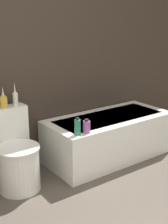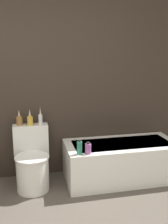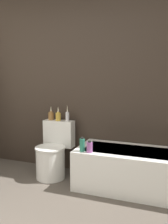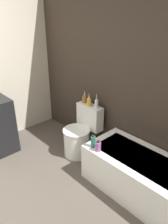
{
  "view_description": "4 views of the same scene",
  "coord_description": "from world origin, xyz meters",
  "px_view_note": "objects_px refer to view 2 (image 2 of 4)",
  "views": [
    {
      "loc": [
        -1.36,
        -0.86,
        1.58
      ],
      "look_at": [
        0.29,
        1.39,
        0.72
      ],
      "focal_mm": 50.0,
      "sensor_mm": 36.0,
      "label": 1
    },
    {
      "loc": [
        -0.32,
        -1.34,
        1.64
      ],
      "look_at": [
        0.32,
        1.55,
        0.95
      ],
      "focal_mm": 42.0,
      "sensor_mm": 36.0,
      "label": 2
    },
    {
      "loc": [
        1.33,
        -1.37,
        1.43
      ],
      "look_at": [
        0.24,
        1.48,
        0.95
      ],
      "focal_mm": 42.0,
      "sensor_mm": 36.0,
      "label": 3
    },
    {
      "loc": [
        1.82,
        -0.2,
        2.07
      ],
      "look_at": [
        0.1,
        1.41,
        0.93
      ],
      "focal_mm": 35.0,
      "sensor_mm": 36.0,
      "label": 4
    }
  ],
  "objects_px": {
    "vase_bronze": "(40,118)",
    "shampoo_bottle_tall": "(80,148)",
    "toilet": "(32,163)",
    "vase_silver": "(30,120)",
    "vase_gold": "(19,120)",
    "bathtub": "(121,160)",
    "shampoo_bottle_short": "(88,149)"
  },
  "relations": [
    {
      "from": "shampoo_bottle_tall",
      "to": "vase_gold",
      "type": "bearing_deg",
      "value": 144.26
    },
    {
      "from": "bathtub",
      "to": "shampoo_bottle_tall",
      "type": "bearing_deg",
      "value": -157.8
    },
    {
      "from": "toilet",
      "to": "vase_silver",
      "type": "distance_m",
      "value": 0.53
    },
    {
      "from": "vase_silver",
      "to": "shampoo_bottle_short",
      "type": "height_order",
      "value": "vase_silver"
    },
    {
      "from": "vase_gold",
      "to": "bathtub",
      "type": "bearing_deg",
      "value": -10.3
    },
    {
      "from": "bathtub",
      "to": "vase_bronze",
      "type": "bearing_deg",
      "value": 167.6
    },
    {
      "from": "vase_gold",
      "to": "vase_silver",
      "type": "height_order",
      "value": "vase_silver"
    },
    {
      "from": "toilet",
      "to": "shampoo_bottle_tall",
      "type": "relative_size",
      "value": 4.39
    },
    {
      "from": "toilet",
      "to": "vase_silver",
      "type": "relative_size",
      "value": 3.67
    },
    {
      "from": "vase_bronze",
      "to": "shampoo_bottle_tall",
      "type": "distance_m",
      "value": 0.67
    },
    {
      "from": "bathtub",
      "to": "vase_bronze",
      "type": "height_order",
      "value": "vase_bronze"
    },
    {
      "from": "vase_bronze",
      "to": "shampoo_bottle_tall",
      "type": "bearing_deg",
      "value": -49.22
    },
    {
      "from": "vase_bronze",
      "to": "shampoo_bottle_short",
      "type": "xyz_separation_m",
      "value": [
        0.5,
        -0.48,
        -0.27
      ]
    },
    {
      "from": "vase_silver",
      "to": "vase_bronze",
      "type": "xyz_separation_m",
      "value": [
        0.13,
        0.02,
        0.01
      ]
    },
    {
      "from": "toilet",
      "to": "shampoo_bottle_short",
      "type": "xyz_separation_m",
      "value": [
        0.63,
        -0.28,
        0.24
      ]
    },
    {
      "from": "bathtub",
      "to": "toilet",
      "type": "height_order",
      "value": "toilet"
    },
    {
      "from": "bathtub",
      "to": "vase_silver",
      "type": "distance_m",
      "value": 1.29
    },
    {
      "from": "vase_gold",
      "to": "shampoo_bottle_short",
      "type": "relative_size",
      "value": 1.39
    },
    {
      "from": "vase_bronze",
      "to": "shampoo_bottle_tall",
      "type": "height_order",
      "value": "vase_bronze"
    },
    {
      "from": "bathtub",
      "to": "shampoo_bottle_short",
      "type": "distance_m",
      "value": 0.65
    },
    {
      "from": "toilet",
      "to": "vase_bronze",
      "type": "bearing_deg",
      "value": 57.03
    },
    {
      "from": "vase_bronze",
      "to": "shampoo_bottle_short",
      "type": "height_order",
      "value": "vase_bronze"
    },
    {
      "from": "vase_silver",
      "to": "vase_bronze",
      "type": "height_order",
      "value": "vase_bronze"
    },
    {
      "from": "bathtub",
      "to": "shampoo_bottle_tall",
      "type": "height_order",
      "value": "shampoo_bottle_tall"
    },
    {
      "from": "bathtub",
      "to": "vase_bronze",
      "type": "relative_size",
      "value": 6.35
    },
    {
      "from": "vase_silver",
      "to": "shampoo_bottle_tall",
      "type": "height_order",
      "value": "vase_silver"
    },
    {
      "from": "shampoo_bottle_short",
      "to": "bathtub",
      "type": "bearing_deg",
      "value": 27.2
    },
    {
      "from": "vase_bronze",
      "to": "shampoo_bottle_tall",
      "type": "relative_size",
      "value": 1.35
    },
    {
      "from": "toilet",
      "to": "vase_silver",
      "type": "bearing_deg",
      "value": 90.0
    },
    {
      "from": "bathtub",
      "to": "shampoo_bottle_short",
      "type": "height_order",
      "value": "shampoo_bottle_short"
    },
    {
      "from": "toilet",
      "to": "shampoo_bottle_short",
      "type": "distance_m",
      "value": 0.74
    },
    {
      "from": "bathtub",
      "to": "vase_gold",
      "type": "bearing_deg",
      "value": 169.7
    }
  ]
}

